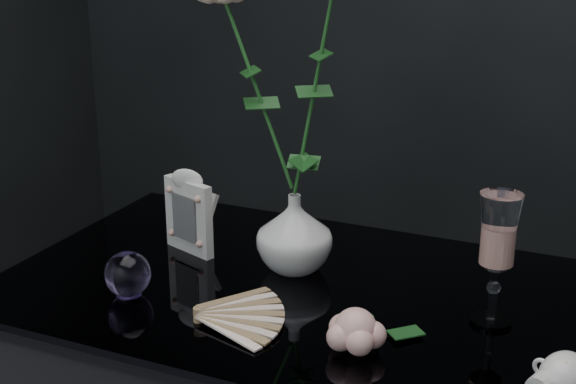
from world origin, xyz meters
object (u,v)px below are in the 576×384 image
at_px(loose_rose, 355,330).
at_px(pearl_jar, 565,374).
at_px(picture_frame, 189,211).
at_px(paperweight, 128,274).
at_px(vase, 294,233).
at_px(wine_glass, 496,260).

bearing_deg(loose_rose, pearl_jar, -14.64).
distance_m(picture_frame, paperweight, 0.19).
bearing_deg(vase, picture_frame, -178.91).
height_order(paperweight, loose_rose, paperweight).
bearing_deg(wine_glass, paperweight, -165.17).
xyz_separation_m(vase, paperweight, (-0.19, -0.19, -0.03)).
distance_m(paperweight, pearl_jar, 0.64).
height_order(picture_frame, loose_rose, picture_frame).
xyz_separation_m(wine_glass, loose_rose, (-0.15, -0.15, -0.07)).
xyz_separation_m(loose_rose, pearl_jar, (0.27, -0.00, 0.00)).
relative_size(vase, wine_glass, 0.67).
relative_size(wine_glass, picture_frame, 1.30).
xyz_separation_m(paperweight, pearl_jar, (0.64, -0.01, -0.01)).
height_order(picture_frame, pearl_jar, picture_frame).
xyz_separation_m(picture_frame, pearl_jar, (0.64, -0.20, -0.04)).
relative_size(vase, picture_frame, 0.87).
distance_m(vase, wine_glass, 0.34).
relative_size(paperweight, loose_rose, 0.40).
bearing_deg(wine_glass, vase, 170.93).
bearing_deg(picture_frame, vase, 20.66).
height_order(vase, paperweight, vase).
bearing_deg(picture_frame, wine_glass, 14.25).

